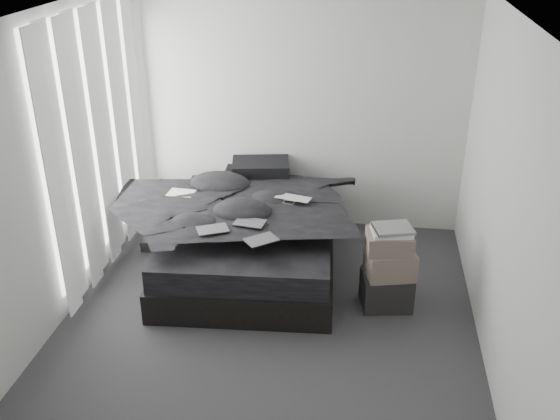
# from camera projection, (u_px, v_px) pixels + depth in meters

# --- Properties ---
(floor) EXTENTS (3.60, 4.20, 0.01)m
(floor) POSITION_uv_depth(u_px,v_px,m) (267.00, 328.00, 5.40)
(floor) COLOR #363639
(floor) RESTS_ON ground
(ceiling) EXTENTS (3.60, 4.20, 0.01)m
(ceiling) POSITION_uv_depth(u_px,v_px,m) (263.00, 18.00, 4.26)
(ceiling) COLOR white
(ceiling) RESTS_ON ground
(wall_back) EXTENTS (3.60, 0.01, 2.60)m
(wall_back) POSITION_uv_depth(u_px,v_px,m) (298.00, 112.00, 6.70)
(wall_back) COLOR silver
(wall_back) RESTS_ON ground
(wall_front) EXTENTS (3.60, 0.01, 2.60)m
(wall_front) POSITION_uv_depth(u_px,v_px,m) (191.00, 370.00, 2.97)
(wall_front) COLOR silver
(wall_front) RESTS_ON ground
(wall_left) EXTENTS (0.01, 4.20, 2.60)m
(wall_left) POSITION_uv_depth(u_px,v_px,m) (47.00, 178.00, 5.07)
(wall_left) COLOR silver
(wall_left) RESTS_ON ground
(wall_right) EXTENTS (0.01, 4.20, 2.60)m
(wall_right) POSITION_uv_depth(u_px,v_px,m) (505.00, 206.00, 4.60)
(wall_right) COLOR silver
(wall_right) RESTS_ON ground
(window_left) EXTENTS (0.02, 2.00, 2.30)m
(window_left) POSITION_uv_depth(u_px,v_px,m) (94.00, 136.00, 5.85)
(window_left) COLOR white
(window_left) RESTS_ON wall_left
(curtain_left) EXTENTS (0.06, 2.12, 2.48)m
(curtain_left) POSITION_uv_depth(u_px,v_px,m) (100.00, 143.00, 5.87)
(curtain_left) COLOR white
(curtain_left) RESTS_ON wall_left
(bed) EXTENTS (1.79, 2.28, 0.30)m
(bed) POSITION_uv_depth(u_px,v_px,m) (251.00, 252.00, 6.28)
(bed) COLOR black
(bed) RESTS_ON floor
(mattress) EXTENTS (1.72, 2.21, 0.23)m
(mattress) POSITION_uv_depth(u_px,v_px,m) (250.00, 229.00, 6.17)
(mattress) COLOR black
(mattress) RESTS_ON bed
(duvet) EXTENTS (1.73, 1.96, 0.25)m
(duvet) POSITION_uv_depth(u_px,v_px,m) (249.00, 210.00, 6.01)
(duvet) COLOR black
(duvet) RESTS_ON mattress
(pillow_lower) EXTENTS (0.68, 0.49, 0.15)m
(pillow_lower) POSITION_uv_depth(u_px,v_px,m) (254.00, 178.00, 6.84)
(pillow_lower) COLOR black
(pillow_lower) RESTS_ON mattress
(pillow_upper) EXTENTS (0.67, 0.52, 0.14)m
(pillow_upper) POSITION_uv_depth(u_px,v_px,m) (261.00, 167.00, 6.76)
(pillow_upper) COLOR black
(pillow_upper) RESTS_ON pillow_lower
(laptop) EXTENTS (0.39, 0.30, 0.03)m
(laptop) POSITION_uv_depth(u_px,v_px,m) (291.00, 193.00, 6.02)
(laptop) COLOR silver
(laptop) RESTS_ON duvet
(comic_a) EXTENTS (0.32, 0.28, 0.01)m
(comic_a) POSITION_uv_depth(u_px,v_px,m) (212.00, 221.00, 5.50)
(comic_a) COLOR black
(comic_a) RESTS_ON duvet
(comic_b) EXTENTS (0.30, 0.22, 0.01)m
(comic_b) POSITION_uv_depth(u_px,v_px,m) (250.00, 214.00, 5.62)
(comic_b) COLOR black
(comic_b) RESTS_ON duvet
(comic_c) EXTENTS (0.33, 0.31, 0.01)m
(comic_c) POSITION_uv_depth(u_px,v_px,m) (261.00, 230.00, 5.32)
(comic_c) COLOR black
(comic_c) RESTS_ON duvet
(side_stand) EXTENTS (0.45, 0.45, 0.68)m
(side_stand) POSITION_uv_depth(u_px,v_px,m) (183.00, 223.00, 6.44)
(side_stand) COLOR black
(side_stand) RESTS_ON floor
(papers) EXTENTS (0.27, 0.21, 0.01)m
(papers) POSITION_uv_depth(u_px,v_px,m) (181.00, 193.00, 6.28)
(papers) COLOR white
(papers) RESTS_ON side_stand
(floor_books) EXTENTS (0.14, 0.19, 0.13)m
(floor_books) POSITION_uv_depth(u_px,v_px,m) (148.00, 243.00, 6.63)
(floor_books) COLOR black
(floor_books) RESTS_ON floor
(box_lower) EXTENTS (0.50, 0.42, 0.33)m
(box_lower) POSITION_uv_depth(u_px,v_px,m) (386.00, 290.00, 5.64)
(box_lower) COLOR black
(box_lower) RESTS_ON floor
(box_mid) EXTENTS (0.48, 0.42, 0.25)m
(box_mid) POSITION_uv_depth(u_px,v_px,m) (390.00, 263.00, 5.51)
(box_mid) COLOR #6A5D54
(box_mid) RESTS_ON box_lower
(box_upper) EXTENTS (0.43, 0.36, 0.17)m
(box_upper) POSITION_uv_depth(u_px,v_px,m) (390.00, 242.00, 5.43)
(box_upper) COLOR #6A5D54
(box_upper) RESTS_ON box_mid
(art_book_white) EXTENTS (0.38, 0.32, 0.03)m
(art_book_white) POSITION_uv_depth(u_px,v_px,m) (392.00, 231.00, 5.38)
(art_book_white) COLOR silver
(art_book_white) RESTS_ON box_upper
(art_book_snake) EXTENTS (0.39, 0.34, 0.03)m
(art_book_snake) POSITION_uv_depth(u_px,v_px,m) (393.00, 228.00, 5.36)
(art_book_snake) COLOR silver
(art_book_snake) RESTS_ON art_book_white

